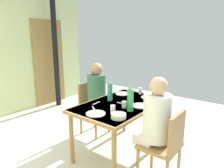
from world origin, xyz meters
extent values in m
plane|color=silver|center=(0.00, 0.00, 0.00)|extent=(7.23, 7.23, 0.00)
cube|color=olive|center=(1.16, 2.70, 1.00)|extent=(0.80, 0.05, 2.00)
cylinder|color=black|center=(1.17, 2.43, 1.31)|extent=(0.12, 0.12, 2.63)
cube|color=#9B7141|center=(0.40, 0.03, 0.72)|extent=(1.33, 0.83, 0.04)
cube|color=beige|center=(0.40, 0.03, 0.74)|extent=(1.27, 0.79, 0.00)
cylinder|color=#9B7141|center=(-0.19, -0.32, 0.35)|extent=(0.06, 0.06, 0.70)
cylinder|color=#9B7141|center=(0.99, -0.32, 0.35)|extent=(0.06, 0.06, 0.70)
cylinder|color=#9B7141|center=(-0.19, 0.37, 0.35)|extent=(0.06, 0.06, 0.70)
cylinder|color=#9B7141|center=(0.99, 0.37, 0.35)|extent=(0.06, 0.06, 0.70)
cube|color=#9B7141|center=(0.18, -0.67, 0.45)|extent=(0.40, 0.40, 0.04)
cube|color=#9B7141|center=(0.18, -0.85, 0.66)|extent=(0.38, 0.04, 0.42)
cylinder|color=#9B7141|center=(0.01, -0.50, 0.21)|extent=(0.04, 0.04, 0.41)
cylinder|color=#9B7141|center=(0.35, -0.50, 0.21)|extent=(0.04, 0.04, 0.41)
cylinder|color=#9B7141|center=(0.35, -0.84, 0.21)|extent=(0.04, 0.04, 0.41)
cube|color=#9B7141|center=(0.62, 0.72, 0.45)|extent=(0.40, 0.40, 0.04)
cube|color=#9B7141|center=(0.62, 0.90, 0.66)|extent=(0.38, 0.04, 0.42)
cylinder|color=#9B7141|center=(0.79, 0.55, 0.21)|extent=(0.04, 0.04, 0.41)
cylinder|color=#9B7141|center=(0.45, 0.55, 0.21)|extent=(0.04, 0.04, 0.41)
cylinder|color=#9B7141|center=(0.79, 0.89, 0.21)|extent=(0.04, 0.04, 0.41)
cylinder|color=#9B7141|center=(0.45, 0.89, 0.21)|extent=(0.04, 0.04, 0.41)
cube|color=silver|center=(0.18, -0.51, 0.51)|extent=(0.30, 0.22, 0.12)
cylinder|color=silver|center=(0.18, -0.62, 0.77)|extent=(0.30, 0.30, 0.52)
sphere|color=tan|center=(0.18, -0.62, 1.12)|extent=(0.20, 0.20, 0.20)
cube|color=#416F4A|center=(0.62, 0.56, 0.51)|extent=(0.30, 0.22, 0.12)
cylinder|color=#38664C|center=(0.62, 0.67, 0.77)|extent=(0.30, 0.30, 0.52)
sphere|color=#A87A5B|center=(0.62, 0.67, 1.12)|extent=(0.20, 0.20, 0.20)
cylinder|color=#3C9371|center=(0.41, 0.23, 0.87)|extent=(0.07, 0.07, 0.26)
cone|color=#419D6D|center=(0.41, 0.23, 1.01)|extent=(0.05, 0.05, 0.04)
cylinder|color=green|center=(0.24, -0.23, 0.88)|extent=(0.08, 0.08, 0.28)
cone|color=#3C9E61|center=(0.24, -0.23, 1.03)|extent=(0.06, 0.06, 0.04)
cylinder|color=#F3E5CC|center=(-0.03, -0.25, 0.77)|extent=(0.17, 0.17, 0.05)
cylinder|color=white|center=(0.86, -0.15, 0.74)|extent=(0.21, 0.21, 0.01)
cylinder|color=white|center=(0.79, 0.27, 0.74)|extent=(0.22, 0.22, 0.01)
cylinder|color=white|center=(-0.10, 0.03, 0.74)|extent=(0.23, 0.23, 0.01)
cylinder|color=white|center=(0.47, -0.25, 0.74)|extent=(0.22, 0.22, 0.01)
cylinder|color=silver|center=(0.97, 0.06, 0.79)|extent=(0.06, 0.06, 0.10)
cylinder|color=silver|center=(0.04, -0.12, 0.79)|extent=(0.06, 0.06, 0.10)
cylinder|color=silver|center=(0.29, -0.11, 0.78)|extent=(0.06, 0.06, 0.09)
cube|color=silver|center=(0.03, 0.19, 0.74)|extent=(0.10, 0.13, 0.00)
cube|color=silver|center=(0.20, 0.29, 0.74)|extent=(0.15, 0.02, 0.00)
cube|color=silver|center=(0.64, 0.02, 0.74)|extent=(0.13, 0.11, 0.00)
cube|color=silver|center=(0.40, 0.01, 0.74)|extent=(0.02, 0.15, 0.00)
camera|label=1|loc=(-1.76, -1.52, 1.64)|focal=32.93mm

